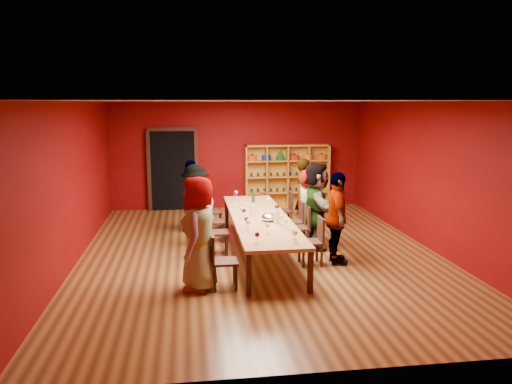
# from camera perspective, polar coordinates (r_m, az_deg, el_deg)

# --- Properties ---
(room_shell) EXTENTS (7.10, 9.10, 3.04)m
(room_shell) POSITION_cam_1_polar(r_m,az_deg,el_deg) (9.70, 0.46, 1.47)
(room_shell) COLOR #563116
(room_shell) RESTS_ON ground
(tasting_table) EXTENTS (1.10, 4.50, 0.75)m
(tasting_table) POSITION_cam_1_polar(r_m,az_deg,el_deg) (9.85, 0.45, -3.14)
(tasting_table) COLOR #B4804B
(tasting_table) RESTS_ON ground
(doorway) EXTENTS (1.40, 0.17, 2.30)m
(doorway) POSITION_cam_1_polar(r_m,az_deg,el_deg) (14.05, -9.46, 2.51)
(doorway) COLOR black
(doorway) RESTS_ON ground
(shelving_unit) EXTENTS (2.40, 0.40, 1.80)m
(shelving_unit) POSITION_cam_1_polar(r_m,az_deg,el_deg) (14.22, 3.53, 2.15)
(shelving_unit) COLOR gold
(shelving_unit) RESTS_ON ground
(chair_person_left_0) EXTENTS (0.42, 0.42, 0.89)m
(chair_person_left_0) POSITION_cam_1_polar(r_m,az_deg,el_deg) (8.15, -4.17, -7.53)
(chair_person_left_0) COLOR black
(chair_person_left_0) RESTS_ON ground
(person_left_0) EXTENTS (0.67, 0.98, 1.84)m
(person_left_0) POSITION_cam_1_polar(r_m,az_deg,el_deg) (8.02, -6.54, -4.72)
(person_left_0) COLOR #4B4B50
(person_left_0) RESTS_ON ground
(chair_person_left_2) EXTENTS (0.42, 0.42, 0.89)m
(chair_person_left_2) POSITION_cam_1_polar(r_m,az_deg,el_deg) (9.92, -4.86, -4.30)
(chair_person_left_2) COLOR black
(chair_person_left_2) RESTS_ON ground
(person_left_2) EXTENTS (0.47, 0.78, 1.55)m
(person_left_2) POSITION_cam_1_polar(r_m,az_deg,el_deg) (9.84, -6.38, -2.76)
(person_left_2) COLOR pink
(person_left_2) RESTS_ON ground
(chair_person_left_3) EXTENTS (0.42, 0.42, 0.89)m
(chair_person_left_3) POSITION_cam_1_polar(r_m,az_deg,el_deg) (10.80, -5.12, -3.09)
(chair_person_left_3) COLOR black
(chair_person_left_3) RESTS_ON ground
(person_left_3) EXTENTS (0.83, 1.18, 1.69)m
(person_left_3) POSITION_cam_1_polar(r_m,az_deg,el_deg) (10.72, -6.91, -1.33)
(person_left_3) COLOR #454549
(person_left_3) RESTS_ON ground
(chair_person_left_4) EXTENTS (0.42, 0.42, 0.89)m
(chair_person_left_4) POSITION_cam_1_polar(r_m,az_deg,el_deg) (11.76, -5.35, -2.00)
(chair_person_left_4) COLOR black
(chair_person_left_4) RESTS_ON ground
(person_left_4) EXTENTS (0.67, 1.06, 1.67)m
(person_left_4) POSITION_cam_1_polar(r_m,az_deg,el_deg) (11.68, -7.34, -0.42)
(person_left_4) COLOR #5379AC
(person_left_4) RESTS_ON ground
(chair_person_right_1) EXTENTS (0.42, 0.42, 0.89)m
(chair_person_right_1) POSITION_cam_1_polar(r_m,az_deg,el_deg) (9.31, 6.74, -5.30)
(chair_person_right_1) COLOR black
(chair_person_right_1) RESTS_ON ground
(person_right_1) EXTENTS (0.56, 1.05, 1.73)m
(person_right_1) POSITION_cam_1_polar(r_m,az_deg,el_deg) (9.33, 9.23, -3.00)
(person_right_1) COLOR #5D85BF
(person_right_1) RESTS_ON ground
(chair_person_right_2) EXTENTS (0.42, 0.42, 0.89)m
(chair_person_right_2) POSITION_cam_1_polar(r_m,az_deg,el_deg) (10.30, 5.28, -3.75)
(chair_person_right_2) COLOR black
(chair_person_right_2) RESTS_ON ground
(person_right_2) EXTENTS (0.52, 1.67, 1.78)m
(person_right_2) POSITION_cam_1_polar(r_m,az_deg,el_deg) (10.28, 6.91, -1.55)
(person_right_2) COLOR tan
(person_right_2) RESTS_ON ground
(chair_person_right_3) EXTENTS (0.42, 0.42, 0.89)m
(chair_person_right_3) POSITION_cam_1_polar(r_m,az_deg,el_deg) (10.80, 4.65, -3.09)
(chair_person_right_3) COLOR black
(chair_person_right_3) RESTS_ON ground
(person_right_3) EXTENTS (0.64, 0.87, 1.58)m
(person_right_3) POSITION_cam_1_polar(r_m,az_deg,el_deg) (10.80, 6.11, -1.51)
(person_right_3) COLOR #131834
(person_right_3) RESTS_ON ground
(chair_person_right_4) EXTENTS (0.42, 0.42, 0.89)m
(chair_person_right_4) POSITION_cam_1_polar(r_m,az_deg,el_deg) (11.89, 3.47, -1.83)
(chair_person_right_4) COLOR black
(chair_person_right_4) RESTS_ON ground
(person_right_4) EXTENTS (0.58, 0.70, 1.68)m
(person_right_4) POSITION_cam_1_polar(r_m,az_deg,el_deg) (11.91, 5.51, -0.16)
(person_right_4) COLOR #D08B96
(person_right_4) RESTS_ON ground
(wine_glass_0) EXTENTS (0.07, 0.07, 0.18)m
(wine_glass_0) POSITION_cam_1_polar(r_m,az_deg,el_deg) (10.46, -1.59, -1.35)
(wine_glass_0) COLOR silver
(wine_glass_0) RESTS_ON tasting_table
(wine_glass_1) EXTENTS (0.08, 0.08, 0.21)m
(wine_glass_1) POSITION_cam_1_polar(r_m,az_deg,el_deg) (9.14, 2.93, -2.92)
(wine_glass_1) COLOR silver
(wine_glass_1) RESTS_ON tasting_table
(wine_glass_2) EXTENTS (0.08, 0.08, 0.20)m
(wine_glass_2) POSITION_cam_1_polar(r_m,az_deg,el_deg) (8.96, -1.07, -3.20)
(wine_glass_2) COLOR silver
(wine_glass_2) RESTS_ON tasting_table
(wine_glass_3) EXTENTS (0.09, 0.09, 0.22)m
(wine_glass_3) POSITION_cam_1_polar(r_m,az_deg,el_deg) (11.38, -2.43, -0.26)
(wine_glass_3) COLOR silver
(wine_glass_3) RESTS_ON tasting_table
(wine_glass_4) EXTENTS (0.08, 0.08, 0.20)m
(wine_glass_4) POSITION_cam_1_polar(r_m,az_deg,el_deg) (7.96, 0.14, -4.96)
(wine_glass_4) COLOR silver
(wine_glass_4) RESTS_ON tasting_table
(wine_glass_5) EXTENTS (0.09, 0.09, 0.22)m
(wine_glass_5) POSITION_cam_1_polar(r_m,az_deg,el_deg) (9.93, 2.39, -1.79)
(wine_glass_5) COLOR silver
(wine_glass_5) RESTS_ON tasting_table
(wine_glass_6) EXTENTS (0.09, 0.09, 0.22)m
(wine_glass_6) POSITION_cam_1_polar(r_m,az_deg,el_deg) (8.73, -0.89, -3.49)
(wine_glass_6) COLOR silver
(wine_glass_6) RESTS_ON tasting_table
(wine_glass_7) EXTENTS (0.07, 0.07, 0.18)m
(wine_glass_7) POSITION_cam_1_polar(r_m,az_deg,el_deg) (11.73, 0.68, -0.08)
(wine_glass_7) COLOR silver
(wine_glass_7) RESTS_ON tasting_table
(wine_glass_8) EXTENTS (0.08, 0.08, 0.19)m
(wine_glass_8) POSITION_cam_1_polar(r_m,az_deg,el_deg) (9.71, 2.39, -2.18)
(wine_glass_8) COLOR silver
(wine_glass_8) RESTS_ON tasting_table
(wine_glass_9) EXTENTS (0.08, 0.08, 0.21)m
(wine_glass_9) POSITION_cam_1_polar(r_m,az_deg,el_deg) (8.05, 4.47, -4.74)
(wine_glass_9) COLOR silver
(wine_glass_9) RESTS_ON tasting_table
(wine_glass_10) EXTENTS (0.08, 0.08, 0.19)m
(wine_glass_10) POSITION_cam_1_polar(r_m,az_deg,el_deg) (8.91, 3.42, -3.37)
(wine_glass_10) COLOR silver
(wine_glass_10) RESTS_ON tasting_table
(wine_glass_11) EXTENTS (0.08, 0.08, 0.21)m
(wine_glass_11) POSITION_cam_1_polar(r_m,az_deg,el_deg) (11.59, -2.29, -0.11)
(wine_glass_11) COLOR silver
(wine_glass_11) RESTS_ON tasting_table
(wine_glass_12) EXTENTS (0.08, 0.08, 0.19)m
(wine_glass_12) POSITION_cam_1_polar(r_m,az_deg,el_deg) (9.71, -1.38, -2.19)
(wine_glass_12) COLOR silver
(wine_glass_12) RESTS_ON tasting_table
(wine_glass_13) EXTENTS (0.09, 0.09, 0.21)m
(wine_glass_13) POSITION_cam_1_polar(r_m,az_deg,el_deg) (11.50, 0.88, -0.16)
(wine_glass_13) COLOR silver
(wine_glass_13) RESTS_ON tasting_table
(wine_glass_14) EXTENTS (0.07, 0.07, 0.18)m
(wine_glass_14) POSITION_cam_1_polar(r_m,az_deg,el_deg) (9.89, -1.63, -2.02)
(wine_glass_14) COLOR silver
(wine_glass_14) RESTS_ON tasting_table
(wine_glass_15) EXTENTS (0.09, 0.09, 0.22)m
(wine_glass_15) POSITION_cam_1_polar(r_m,az_deg,el_deg) (10.67, 1.42, -0.95)
(wine_glass_15) COLOR silver
(wine_glass_15) RESTS_ON tasting_table
(wine_glass_16) EXTENTS (0.08, 0.08, 0.19)m
(wine_glass_16) POSITION_cam_1_polar(r_m,az_deg,el_deg) (8.24, 4.28, -4.49)
(wine_glass_16) COLOR silver
(wine_glass_16) RESTS_ON tasting_table
(wine_glass_17) EXTENTS (0.08, 0.08, 0.19)m
(wine_glass_17) POSITION_cam_1_polar(r_m,az_deg,el_deg) (8.56, 1.33, -3.91)
(wine_glass_17) COLOR silver
(wine_glass_17) RESTS_ON tasting_table
(spittoon_bowl) EXTENTS (0.29, 0.29, 0.16)m
(spittoon_bowl) POSITION_cam_1_polar(r_m,az_deg,el_deg) (9.49, 1.50, -2.93)
(spittoon_bowl) COLOR silver
(spittoon_bowl) RESTS_ON tasting_table
(carafe_a) EXTENTS (0.11, 0.11, 0.23)m
(carafe_a) POSITION_cam_1_polar(r_m,az_deg,el_deg) (9.89, -0.46, -2.17)
(carafe_a) COLOR silver
(carafe_a) RESTS_ON tasting_table
(carafe_b) EXTENTS (0.12, 0.12, 0.28)m
(carafe_b) POSITION_cam_1_polar(r_m,az_deg,el_deg) (9.29, 2.36, -2.84)
(carafe_b) COLOR silver
(carafe_b) RESTS_ON tasting_table
(wine_bottle) EXTENTS (0.09, 0.09, 0.32)m
(wine_bottle) POSITION_cam_1_polar(r_m,az_deg,el_deg) (11.23, -0.32, -0.57)
(wine_bottle) COLOR #133617
(wine_bottle) RESTS_ON tasting_table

